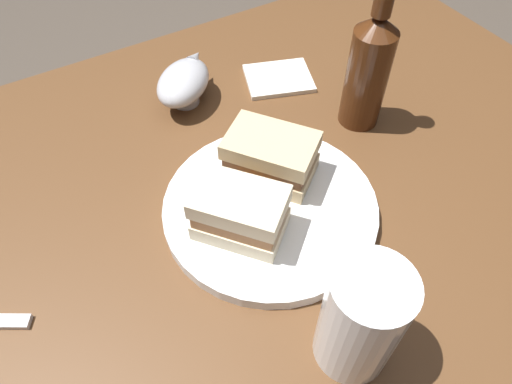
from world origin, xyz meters
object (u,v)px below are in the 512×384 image
at_px(sandwich_half_left, 271,156).
at_px(pint_glass, 355,327).
at_px(sandwich_half_right, 240,213).
at_px(cider_bottle, 369,67).
at_px(gravy_boat, 184,82).
at_px(plate, 270,208).
at_px(napkin, 279,78).

xyz_separation_m(sandwich_half_left, pint_glass, (-0.06, -0.25, 0.01)).
height_order(sandwich_half_right, cider_bottle, cider_bottle).
height_order(sandwich_half_left, gravy_boat, sandwich_half_left).
xyz_separation_m(plate, pint_glass, (-0.03, -0.20, 0.05)).
distance_m(sandwich_half_right, pint_glass, 0.19).
distance_m(sandwich_half_left, pint_glass, 0.25).
bearing_deg(plate, gravy_boat, 89.87).
bearing_deg(sandwich_half_right, gravy_boat, 79.13).
bearing_deg(cider_bottle, pint_glass, -130.35).
bearing_deg(sandwich_half_right, napkin, 49.27).
xyz_separation_m(gravy_boat, napkin, (0.16, -0.03, -0.04)).
bearing_deg(sandwich_half_right, sandwich_half_left, 37.38).
distance_m(sandwich_half_left, napkin, 0.23).
distance_m(plate, cider_bottle, 0.25).
relative_size(pint_glass, cider_bottle, 0.57).
relative_size(plate, sandwich_half_right, 2.20).
height_order(sandwich_half_right, gravy_boat, sandwich_half_right).
height_order(plate, gravy_boat, gravy_boat).
bearing_deg(sandwich_half_left, cider_bottle, 11.84).
height_order(plate, sandwich_half_left, sandwich_half_left).
relative_size(pint_glass, napkin, 1.31).
bearing_deg(plate, sandwich_half_left, 58.74).
xyz_separation_m(plate, sandwich_half_left, (0.03, 0.05, 0.04)).
bearing_deg(napkin, sandwich_half_right, -130.73).
height_order(sandwich_half_right, napkin, sandwich_half_right).
bearing_deg(pint_glass, gravy_boat, 86.54).
xyz_separation_m(sandwich_half_left, cider_bottle, (0.19, 0.04, 0.05)).
distance_m(sandwich_half_left, gravy_boat, 0.22).
relative_size(sandwich_half_right, napkin, 1.16).
distance_m(plate, sandwich_half_left, 0.07).
bearing_deg(sandwich_half_right, plate, 16.01).
height_order(sandwich_half_right, pint_glass, pint_glass).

